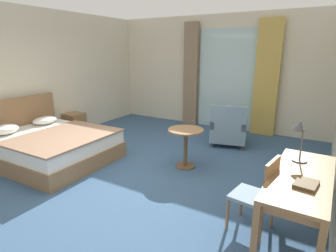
% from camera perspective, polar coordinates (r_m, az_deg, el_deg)
% --- Properties ---
extents(ground, '(6.33, 7.64, 0.10)m').
position_cam_1_polar(ground, '(4.74, -6.62, -10.32)').
color(ground, '#38567A').
extents(wall_back, '(5.93, 0.12, 2.89)m').
position_cam_1_polar(wall_back, '(7.43, 10.05, 10.97)').
color(wall_back, beige).
rests_on(wall_back, ground).
extents(wall_left, '(0.12, 7.24, 2.89)m').
position_cam_1_polar(wall_left, '(6.49, -28.27, 8.74)').
color(wall_left, beige).
rests_on(wall_left, ground).
extents(balcony_glass_door, '(1.54, 0.02, 2.54)m').
position_cam_1_polar(balcony_glass_door, '(7.26, 12.25, 9.38)').
color(balcony_glass_door, silver).
rests_on(balcony_glass_door, ground).
extents(curtain_panel_left, '(0.40, 0.10, 2.72)m').
position_cam_1_polar(curtain_panel_left, '(7.53, 4.78, 10.56)').
color(curtain_panel_left, '#897056').
rests_on(curtain_panel_left, ground).
extents(curtain_panel_right, '(0.56, 0.10, 2.72)m').
position_cam_1_polar(curtain_panel_right, '(6.91, 19.90, 9.25)').
color(curtain_panel_right, tan).
rests_on(curtain_panel_right, ground).
extents(bed, '(2.13, 1.80, 1.10)m').
position_cam_1_polar(bed, '(5.58, -23.41, -3.69)').
color(bed, olive).
rests_on(bed, ground).
extents(nightstand, '(0.41, 0.41, 0.54)m').
position_cam_1_polar(nightstand, '(7.01, -18.87, 0.36)').
color(nightstand, olive).
rests_on(nightstand, ground).
extents(writing_desk, '(0.62, 1.54, 0.76)m').
position_cam_1_polar(writing_desk, '(3.23, 26.02, -10.66)').
color(writing_desk, olive).
rests_on(writing_desk, ground).
extents(desk_chair, '(0.48, 0.47, 0.91)m').
position_cam_1_polar(desk_chair, '(3.27, 18.56, -12.99)').
color(desk_chair, gray).
rests_on(desk_chair, ground).
extents(desk_lamp, '(0.21, 0.21, 0.50)m').
position_cam_1_polar(desk_lamp, '(3.49, 25.87, -1.07)').
color(desk_lamp, '#4C4C51').
rests_on(desk_lamp, writing_desk).
extents(closed_book, '(0.23, 0.28, 0.03)m').
position_cam_1_polar(closed_book, '(2.97, 26.91, -10.77)').
color(closed_book, brown).
rests_on(closed_book, writing_desk).
extents(armchair_by_window, '(0.90, 0.92, 0.92)m').
position_cam_1_polar(armchair_by_window, '(6.08, 12.58, -0.66)').
color(armchair_by_window, gray).
rests_on(armchair_by_window, ground).
extents(round_cafe_table, '(0.62, 0.62, 0.70)m').
position_cam_1_polar(round_cafe_table, '(4.76, 3.72, -2.82)').
color(round_cafe_table, olive).
rests_on(round_cafe_table, ground).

